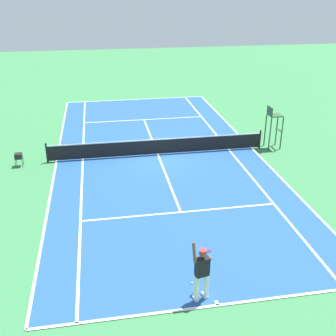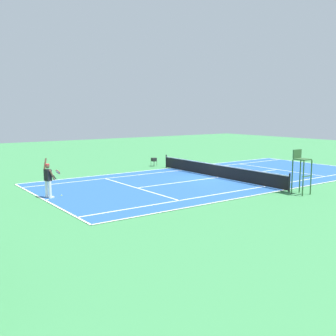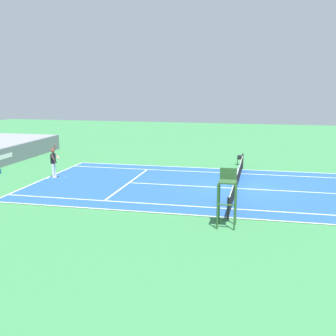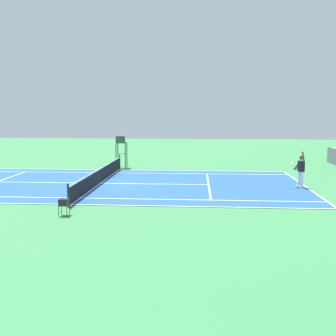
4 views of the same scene
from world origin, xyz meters
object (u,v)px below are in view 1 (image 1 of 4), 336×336
at_px(tennis_ball, 192,283).
at_px(tennis_player, 202,272).
at_px(ball_hopper, 18,156).
at_px(umpire_chair, 273,122).

bearing_deg(tennis_ball, tennis_player, 99.05).
relative_size(tennis_player, ball_hopper, 2.98).
bearing_deg(tennis_player, umpire_chair, -121.54).
relative_size(tennis_player, tennis_ball, 30.63).
xyz_separation_m(tennis_player, umpire_chair, (-7.07, -11.52, 0.56)).
relative_size(umpire_chair, ball_hopper, 3.49).
relative_size(tennis_ball, umpire_chair, 0.03).
bearing_deg(tennis_ball, umpire_chair, -123.62).
xyz_separation_m(tennis_ball, umpire_chair, (-7.18, -10.80, 1.52)).
distance_m(tennis_player, ball_hopper, 13.21).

